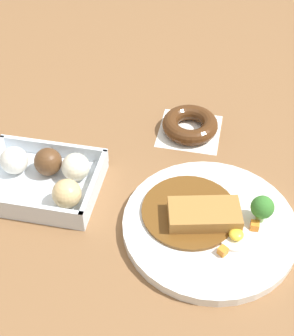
# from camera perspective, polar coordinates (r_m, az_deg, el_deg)

# --- Properties ---
(ground_plane) EXTENTS (1.60, 1.60, 0.00)m
(ground_plane) POSITION_cam_1_polar(r_m,az_deg,el_deg) (0.90, -1.17, -0.32)
(ground_plane) COLOR brown
(curry_plate) EXTENTS (0.29, 0.29, 0.07)m
(curry_plate) POSITION_cam_1_polar(r_m,az_deg,el_deg) (0.81, 7.34, -6.45)
(curry_plate) COLOR white
(curry_plate) RESTS_ON ground_plane
(donut_box) EXTENTS (0.21, 0.16, 0.06)m
(donut_box) POSITION_cam_1_polar(r_m,az_deg,el_deg) (0.88, -11.86, -1.08)
(donut_box) COLOR silver
(donut_box) RESTS_ON ground_plane
(chocolate_ring_donut) EXTENTS (0.12, 0.12, 0.03)m
(chocolate_ring_donut) POSITION_cam_1_polar(r_m,az_deg,el_deg) (0.98, 5.08, 5.05)
(chocolate_ring_donut) COLOR white
(chocolate_ring_donut) RESTS_ON ground_plane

